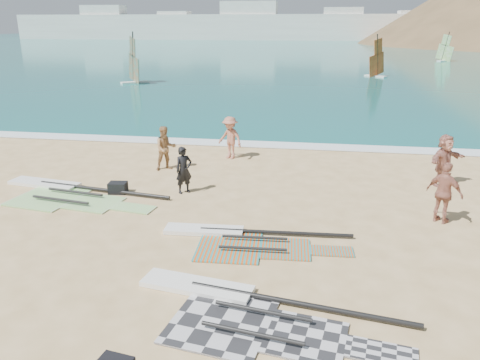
# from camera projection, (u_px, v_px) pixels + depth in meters

# --- Properties ---
(ground) EXTENTS (300.00, 300.00, 0.00)m
(ground) POSITION_uv_depth(u_px,v_px,m) (201.00, 271.00, 11.22)
(ground) COLOR #E4BC85
(ground) RESTS_ON ground
(sea) EXTENTS (300.00, 240.00, 0.06)m
(sea) POSITION_uv_depth(u_px,v_px,m) (309.00, 43.00, 134.69)
(sea) COLOR #0E5963
(sea) RESTS_ON ground
(surf_line) EXTENTS (300.00, 1.20, 0.04)m
(surf_line) POSITION_uv_depth(u_px,v_px,m) (261.00, 145.00, 22.73)
(surf_line) COLOR white
(surf_line) RESTS_ON ground
(far_town) EXTENTS (160.00, 8.00, 12.00)m
(far_town) POSITION_uv_depth(u_px,v_px,m) (262.00, 26.00, 152.42)
(far_town) COLOR white
(far_town) RESTS_ON ground
(rig_grey) EXTENTS (6.03, 2.85, 0.20)m
(rig_grey) POSITION_uv_depth(u_px,v_px,m) (241.00, 309.00, 9.67)
(rig_grey) COLOR #29292C
(rig_grey) RESTS_ON ground
(rig_green) EXTENTS (6.39, 2.99, 0.20)m
(rig_green) POSITION_uv_depth(u_px,v_px,m) (65.00, 192.00, 16.27)
(rig_green) COLOR #55C71E
(rig_green) RESTS_ON ground
(rig_orange) EXTENTS (5.30, 2.12, 0.20)m
(rig_orange) POSITION_uv_depth(u_px,v_px,m) (239.00, 239.00, 12.77)
(rig_orange) COLOR #FF4D02
(rig_orange) RESTS_ON ground
(gear_bag_near) EXTENTS (0.65, 0.50, 0.39)m
(gear_bag_near) POSITION_uv_depth(u_px,v_px,m) (118.00, 188.00, 16.31)
(gear_bag_near) COLOR black
(gear_bag_near) RESTS_ON ground
(person_wetsuit) EXTENTS (0.72, 0.69, 1.65)m
(person_wetsuit) POSITION_uv_depth(u_px,v_px,m) (184.00, 170.00, 16.15)
(person_wetsuit) COLOR black
(person_wetsuit) RESTS_ON ground
(beachgoer_left) EXTENTS (1.09, 1.02, 1.78)m
(beachgoer_left) POSITION_uv_depth(u_px,v_px,m) (166.00, 148.00, 18.71)
(beachgoer_left) COLOR #A4784A
(beachgoer_left) RESTS_ON ground
(beachgoer_mid) EXTENTS (1.38, 1.17, 1.85)m
(beachgoer_mid) POSITION_uv_depth(u_px,v_px,m) (230.00, 138.00, 20.25)
(beachgoer_mid) COLOR #B36C55
(beachgoer_mid) RESTS_ON ground
(beachgoer_back) EXTENTS (1.13, 1.03, 1.86)m
(beachgoer_back) POSITION_uv_depth(u_px,v_px,m) (444.00, 193.00, 13.70)
(beachgoer_back) COLOR #A96A57
(beachgoer_back) RESTS_ON ground
(beachgoer_right) EXTENTS (1.69, 1.58, 1.90)m
(beachgoer_right) POSITION_uv_depth(u_px,v_px,m) (444.00, 160.00, 16.88)
(beachgoer_right) COLOR #AC6F5E
(beachgoer_right) RESTS_ON ground
(windsurfer_left) EXTENTS (2.58, 2.60, 4.89)m
(windsurfer_left) POSITION_uv_depth(u_px,v_px,m) (134.00, 69.00, 45.06)
(windsurfer_left) COLOR white
(windsurfer_left) RESTS_ON ground
(windsurfer_centre) EXTENTS (2.37, 2.39, 4.52)m
(windsurfer_centre) POSITION_uv_depth(u_px,v_px,m) (377.00, 65.00, 50.42)
(windsurfer_centre) COLOR white
(windsurfer_centre) RESTS_ON ground
(windsurfer_right) EXTENTS (2.27, 2.25, 4.38)m
(windsurfer_right) POSITION_uv_depth(u_px,v_px,m) (445.00, 53.00, 70.45)
(windsurfer_right) COLOR white
(windsurfer_right) RESTS_ON ground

